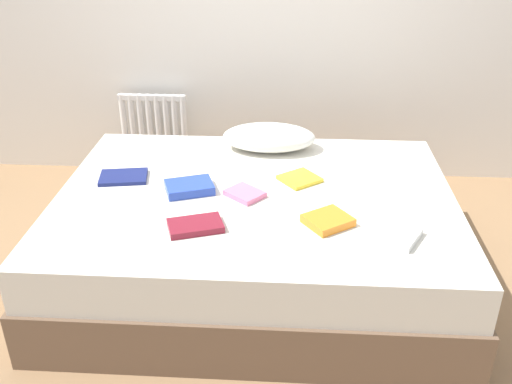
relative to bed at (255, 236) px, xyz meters
name	(u,v)px	position (x,y,z in m)	size (l,w,h in m)	color
ground_plane	(255,275)	(0.00, 0.00, -0.25)	(8.00, 8.00, 0.00)	#93704C
bed	(255,236)	(0.00, 0.00, 0.00)	(2.00, 1.50, 0.50)	brown
radiator	(154,128)	(-0.79, 1.20, 0.12)	(0.47, 0.04, 0.48)	white
pillow	(269,137)	(0.04, 0.56, 0.33)	(0.53, 0.30, 0.15)	white
textbook_yellow	(300,179)	(0.22, 0.15, 0.26)	(0.17, 0.18, 0.02)	yellow
textbook_navy	(123,177)	(-0.70, 0.12, 0.26)	(0.24, 0.17, 0.02)	navy
textbook_orange	(328,220)	(0.34, -0.28, 0.27)	(0.19, 0.17, 0.04)	orange
textbook_maroon	(195,226)	(-0.24, -0.35, 0.27)	(0.24, 0.15, 0.03)	maroon
textbook_blue	(189,187)	(-0.33, 0.00, 0.28)	(0.23, 0.17, 0.04)	#2847B7
textbook_white	(393,234)	(0.62, -0.37, 0.27)	(0.21, 0.19, 0.03)	white
textbook_pink	(245,194)	(-0.05, -0.03, 0.27)	(0.17, 0.14, 0.03)	pink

